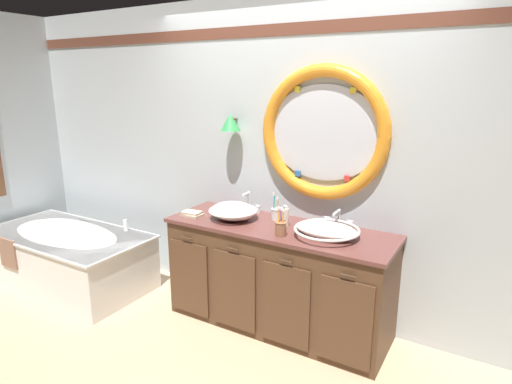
{
  "coord_description": "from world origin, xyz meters",
  "views": [
    {
      "loc": [
        1.51,
        -2.55,
        1.95
      ],
      "look_at": [
        -0.14,
        0.25,
        1.1
      ],
      "focal_mm": 30.21,
      "sensor_mm": 36.0,
      "label": 1
    }
  ],
  "objects_px": {
    "sink_basin_left": "(233,211)",
    "soap_dispenser": "(285,217)",
    "toothbrush_holder_right": "(281,228)",
    "bathtub": "(68,253)",
    "sink_basin_right": "(327,230)",
    "folded_hand_towel": "(192,214)",
    "toothbrush_holder_left": "(276,213)"
  },
  "relations": [
    {
      "from": "toothbrush_holder_right",
      "to": "sink_basin_left",
      "type": "bearing_deg",
      "value": 163.95
    },
    {
      "from": "sink_basin_left",
      "to": "soap_dispenser",
      "type": "height_order",
      "value": "soap_dispenser"
    },
    {
      "from": "toothbrush_holder_right",
      "to": "toothbrush_holder_left",
      "type": "bearing_deg",
      "value": 123.24
    },
    {
      "from": "toothbrush_holder_right",
      "to": "soap_dispenser",
      "type": "xyz_separation_m",
      "value": [
        -0.07,
        0.2,
        0.02
      ]
    },
    {
      "from": "bathtub",
      "to": "soap_dispenser",
      "type": "relative_size",
      "value": 9.53
    },
    {
      "from": "toothbrush_holder_right",
      "to": "soap_dispenser",
      "type": "bearing_deg",
      "value": 108.73
    },
    {
      "from": "bathtub",
      "to": "toothbrush_holder_right",
      "type": "bearing_deg",
      "value": 5.62
    },
    {
      "from": "sink_basin_left",
      "to": "toothbrush_holder_right",
      "type": "relative_size",
      "value": 1.82
    },
    {
      "from": "toothbrush_holder_left",
      "to": "toothbrush_holder_right",
      "type": "height_order",
      "value": "toothbrush_holder_left"
    },
    {
      "from": "sink_basin_right",
      "to": "toothbrush_holder_right",
      "type": "distance_m",
      "value": 0.33
    },
    {
      "from": "bathtub",
      "to": "sink_basin_left",
      "type": "xyz_separation_m",
      "value": [
        1.69,
        0.36,
        0.6
      ]
    },
    {
      "from": "soap_dispenser",
      "to": "toothbrush_holder_left",
      "type": "bearing_deg",
      "value": 141.4
    },
    {
      "from": "folded_hand_towel",
      "to": "toothbrush_holder_right",
      "type": "bearing_deg",
      "value": -2.5
    },
    {
      "from": "sink_basin_left",
      "to": "soap_dispenser",
      "type": "distance_m",
      "value": 0.45
    },
    {
      "from": "soap_dispenser",
      "to": "sink_basin_right",
      "type": "bearing_deg",
      "value": -8.99
    },
    {
      "from": "toothbrush_holder_left",
      "to": "sink_basin_left",
      "type": "bearing_deg",
      "value": -151.42
    },
    {
      "from": "sink_basin_left",
      "to": "folded_hand_towel",
      "type": "relative_size",
      "value": 2.34
    },
    {
      "from": "bathtub",
      "to": "folded_hand_towel",
      "type": "xyz_separation_m",
      "value": [
        1.35,
        0.25,
        0.54
      ]
    },
    {
      "from": "bathtub",
      "to": "folded_hand_towel",
      "type": "height_order",
      "value": "folded_hand_towel"
    },
    {
      "from": "toothbrush_holder_left",
      "to": "soap_dispenser",
      "type": "height_order",
      "value": "toothbrush_holder_left"
    },
    {
      "from": "sink_basin_left",
      "to": "toothbrush_holder_left",
      "type": "xyz_separation_m",
      "value": [
        0.31,
        0.17,
        -0.02
      ]
    },
    {
      "from": "folded_hand_towel",
      "to": "sink_basin_right",
      "type": "bearing_deg",
      "value": 5.47
    },
    {
      "from": "sink_basin_right",
      "to": "toothbrush_holder_left",
      "type": "relative_size",
      "value": 2.14
    },
    {
      "from": "toothbrush_holder_left",
      "to": "bathtub",
      "type": "bearing_deg",
      "value": -165.13
    },
    {
      "from": "bathtub",
      "to": "sink_basin_right",
      "type": "xyz_separation_m",
      "value": [
        2.5,
        0.36,
        0.58
      ]
    },
    {
      "from": "sink_basin_left",
      "to": "soap_dispenser",
      "type": "relative_size",
      "value": 2.3
    },
    {
      "from": "bathtub",
      "to": "toothbrush_holder_left",
      "type": "distance_m",
      "value": 2.14
    },
    {
      "from": "sink_basin_right",
      "to": "toothbrush_holder_right",
      "type": "relative_size",
      "value": 2.18
    },
    {
      "from": "sink_basin_right",
      "to": "folded_hand_towel",
      "type": "height_order",
      "value": "sink_basin_right"
    },
    {
      "from": "sink_basin_left",
      "to": "soap_dispenser",
      "type": "bearing_deg",
      "value": 7.47
    },
    {
      "from": "sink_basin_left",
      "to": "toothbrush_holder_right",
      "type": "xyz_separation_m",
      "value": [
        0.51,
        -0.15,
        -0.01
      ]
    },
    {
      "from": "toothbrush_holder_right",
      "to": "soap_dispenser",
      "type": "relative_size",
      "value": 1.26
    }
  ]
}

